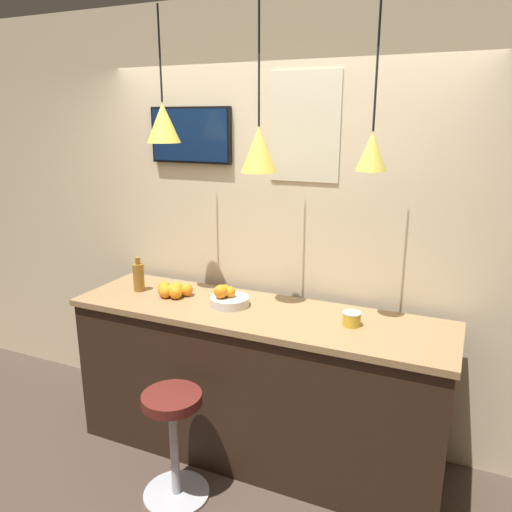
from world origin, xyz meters
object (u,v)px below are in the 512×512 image
(fruit_bowl, at_px, (228,298))
(mounted_tv, at_px, (191,135))
(bar_stool, at_px, (173,430))
(spread_jar, at_px, (352,319))
(juice_bottle, at_px, (139,277))

(fruit_bowl, relative_size, mounted_tv, 0.40)
(bar_stool, height_order, fruit_bowl, fruit_bowl)
(spread_jar, bearing_deg, mounted_tv, 163.43)
(bar_stool, height_order, spread_jar, spread_jar)
(juice_bottle, height_order, mounted_tv, mounted_tv)
(fruit_bowl, height_order, juice_bottle, juice_bottle)
(fruit_bowl, xyz_separation_m, spread_jar, (0.79, 0.00, -0.01))
(bar_stool, distance_m, spread_jar, 1.20)
(bar_stool, relative_size, spread_jar, 6.36)
(fruit_bowl, relative_size, spread_jar, 2.33)
(bar_stool, bearing_deg, fruit_bowl, 82.93)
(bar_stool, bearing_deg, spread_jar, 33.64)
(fruit_bowl, height_order, spread_jar, fruit_bowl)
(juice_bottle, bearing_deg, bar_stool, -42.81)
(juice_bottle, distance_m, mounted_tv, 1.03)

